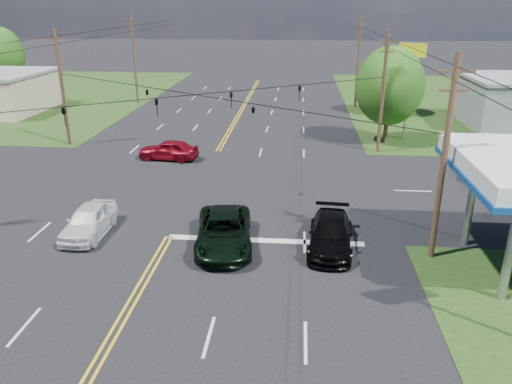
# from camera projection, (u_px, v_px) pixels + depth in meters

# --- Properties ---
(ground) EXTENTS (280.00, 280.00, 0.00)m
(ground) POSITION_uv_depth(u_px,v_px,m) (199.00, 185.00, 33.31)
(ground) COLOR black
(ground) RESTS_ON ground
(stop_bar) EXTENTS (10.00, 0.50, 0.02)m
(stop_bar) POSITION_uv_depth(u_px,v_px,m) (265.00, 241.00, 25.45)
(stop_bar) COLOR silver
(stop_bar) RESTS_ON ground
(pole_se) EXTENTS (1.60, 0.28, 9.50)m
(pole_se) POSITION_uv_depth(u_px,v_px,m) (444.00, 158.00, 22.12)
(pole_se) COLOR #482D1E
(pole_se) RESTS_ON ground
(pole_nw) EXTENTS (1.60, 0.28, 9.50)m
(pole_nw) POSITION_uv_depth(u_px,v_px,m) (62.00, 87.00, 41.00)
(pole_nw) COLOR #482D1E
(pole_nw) RESTS_ON ground
(pole_ne) EXTENTS (1.60, 0.28, 9.50)m
(pole_ne) POSITION_uv_depth(u_px,v_px,m) (383.00, 91.00, 38.89)
(pole_ne) COLOR #482D1E
(pole_ne) RESTS_ON ground
(pole_left_far) EXTENTS (1.60, 0.28, 10.00)m
(pole_left_far) POSITION_uv_depth(u_px,v_px,m) (134.00, 59.00, 58.61)
(pole_left_far) COLOR #482D1E
(pole_left_far) RESTS_ON ground
(pole_right_far) EXTENTS (1.60, 0.28, 10.00)m
(pole_right_far) POSITION_uv_depth(u_px,v_px,m) (358.00, 61.00, 56.49)
(pole_right_far) COLOR #482D1E
(pole_right_far) RESTS_ON ground
(span_wire_signals) EXTENTS (26.00, 18.00, 1.13)m
(span_wire_signals) POSITION_uv_depth(u_px,v_px,m) (195.00, 95.00, 31.18)
(span_wire_signals) COLOR black
(span_wire_signals) RESTS_ON ground
(power_lines) EXTENTS (26.04, 100.00, 0.64)m
(power_lines) POSITION_uv_depth(u_px,v_px,m) (186.00, 55.00, 28.39)
(power_lines) COLOR black
(power_lines) RESTS_ON ground
(tree_right_a) EXTENTS (5.70, 5.70, 8.18)m
(tree_right_a) POSITION_uv_depth(u_px,v_px,m) (390.00, 86.00, 41.62)
(tree_right_a) COLOR #482D1E
(tree_right_a) RESTS_ON ground
(tree_right_b) EXTENTS (4.94, 4.94, 7.09)m
(tree_right_b) POSITION_uv_depth(u_px,v_px,m) (395.00, 75.00, 52.82)
(tree_right_b) COLOR #482D1E
(tree_right_b) RESTS_ON ground
(pickup_dkgreen) EXTENTS (3.35, 6.07, 1.61)m
(pickup_dkgreen) POSITION_uv_depth(u_px,v_px,m) (224.00, 231.00, 24.61)
(pickup_dkgreen) COLOR black
(pickup_dkgreen) RESTS_ON ground
(suv_black) EXTENTS (2.49, 5.29, 1.49)m
(suv_black) POSITION_uv_depth(u_px,v_px,m) (331.00, 234.00, 24.46)
(suv_black) COLOR black
(suv_black) RESTS_ON ground
(pickup_white) EXTENTS (1.84, 4.56, 1.55)m
(pickup_white) POSITION_uv_depth(u_px,v_px,m) (89.00, 220.00, 25.92)
(pickup_white) COLOR white
(pickup_white) RESTS_ON ground
(sedan_red) EXTENTS (4.72, 2.27, 1.55)m
(sedan_red) POSITION_uv_depth(u_px,v_px,m) (168.00, 150.00, 38.43)
(sedan_red) COLOR maroon
(sedan_red) RESTS_ON ground
(sedan_far) EXTENTS (5.56, 2.38, 1.60)m
(sedan_far) POSITION_uv_depth(u_px,v_px,m) (508.00, 171.00, 33.42)
(sedan_far) COLOR #AAAAAF
(sedan_far) RESTS_ON ground
(polesign_ne) EXTENTS (2.17, 1.18, 8.27)m
(polesign_ne) POSITION_uv_depth(u_px,v_px,m) (411.00, 65.00, 42.18)
(polesign_ne) COLOR #A5A5AA
(polesign_ne) RESTS_ON ground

